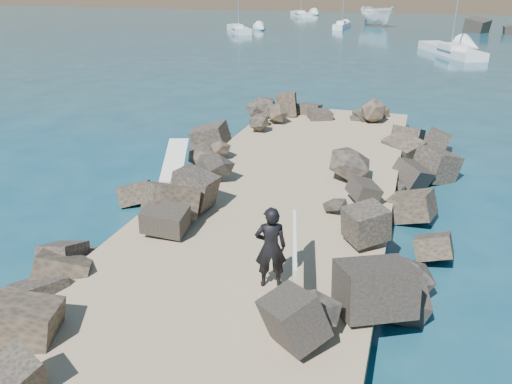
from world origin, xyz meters
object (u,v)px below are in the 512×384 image
surfer_with_board (274,247)px  sailboat_a (239,29)px  surfboard_resting (175,163)px  boat_imported (377,16)px

surfer_with_board → sailboat_a: bearing=110.4°
surfboard_resting → sailboat_a: bearing=88.5°
boat_imported → surfer_with_board: bearing=-122.8°
surfboard_resting → boat_imported: bearing=70.8°
surfboard_resting → sailboat_a: (-14.68, 46.59, -0.69)m
boat_imported → surfer_with_board: 64.53m
surfboard_resting → surfer_with_board: bearing=-65.4°
surfboard_resting → sailboat_a: sailboat_a is taller
boat_imported → surfer_with_board: boat_imported is taller
surfer_with_board → sailboat_a: sailboat_a is taller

